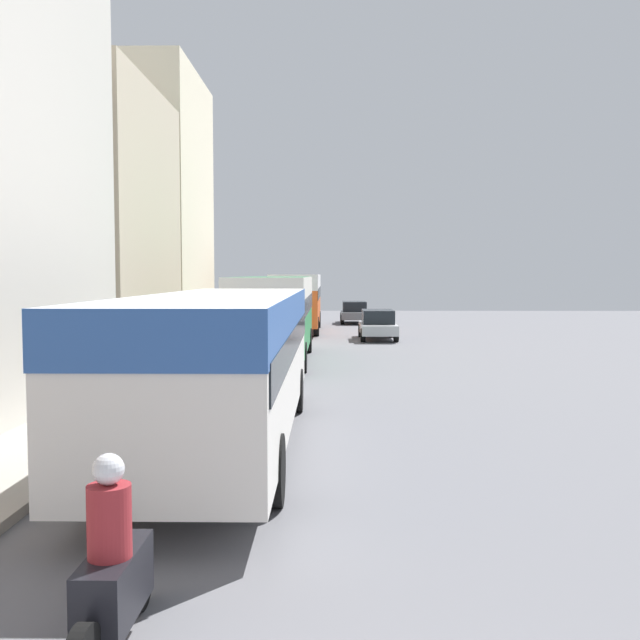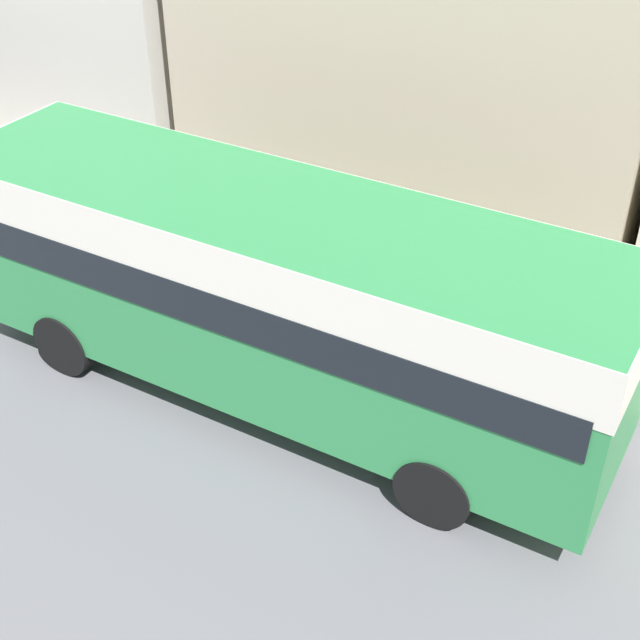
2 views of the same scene
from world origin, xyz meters
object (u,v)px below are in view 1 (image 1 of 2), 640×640
bus_third_in_line (297,295)px  car_crossing (378,324)px  motorcycle_behind_lead (113,576)px  bus_following (274,307)px  bus_lead (223,347)px  car_far_curb (354,312)px

bus_third_in_line → car_crossing: 6.49m
motorcycle_behind_lead → car_crossing: bearing=81.9°
bus_following → car_crossing: 10.01m
bus_following → bus_lead: bearing=-89.6°
bus_third_in_line → car_crossing: bus_third_in_line is taller
bus_lead → car_far_curb: size_ratio=2.65×
bus_following → bus_third_in_line: 13.69m
bus_following → car_crossing: bearing=63.8°
bus_lead → motorcycle_behind_lead: size_ratio=4.87×
bus_following → car_crossing: size_ratio=2.32×
bus_third_in_line → motorcycle_behind_lead: 33.95m
bus_third_in_line → car_crossing: (4.19, -4.78, -1.31)m
bus_following → car_crossing: (4.38, 8.91, -1.25)m
bus_following → motorcycle_behind_lead: bearing=-89.3°
car_crossing → car_far_curb: size_ratio=1.02×
bus_lead → bus_following: size_ratio=1.12×
motorcycle_behind_lead → car_crossing: (4.13, 29.14, 0.07)m
bus_lead → bus_third_in_line: (0.12, 26.68, 0.22)m
bus_lead → car_crossing: bearing=78.9°
bus_third_in_line → bus_lead: bearing=-90.3°
bus_lead → motorcycle_behind_lead: 7.34m
car_crossing → car_far_curb: bearing=93.7°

